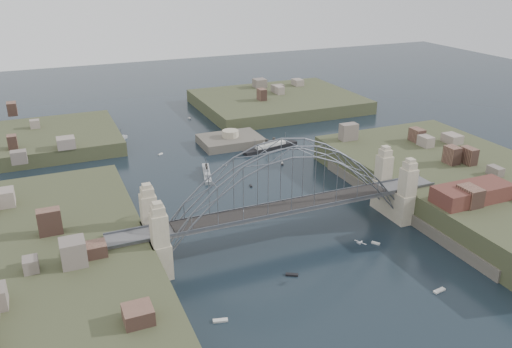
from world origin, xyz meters
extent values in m
plane|color=black|center=(0.00, 0.00, 0.00)|extent=(500.00, 500.00, 0.00)
cube|color=#555558|center=(0.00, 0.00, 8.00)|extent=(84.00, 6.00, 0.70)
cube|color=#545861|center=(0.00, -3.00, 8.55)|extent=(84.00, 0.25, 0.50)
cube|color=#545861|center=(0.00, 3.00, 8.55)|extent=(84.00, 0.25, 0.50)
cube|color=black|center=(0.00, 0.00, 8.55)|extent=(55.20, 5.20, 0.35)
cube|color=tan|center=(-31.50, -5.00, 8.85)|extent=(3.40, 3.40, 17.70)
cube|color=tan|center=(-31.50, 5.00, 8.85)|extent=(3.40, 3.40, 17.70)
cube|color=tan|center=(31.50, -5.00, 8.85)|extent=(3.40, 3.40, 17.70)
cube|color=tan|center=(31.50, 5.00, 8.85)|extent=(3.40, 3.40, 17.70)
cube|color=tan|center=(-31.50, 0.00, 4.00)|extent=(4.08, 13.80, 8.00)
cube|color=tan|center=(31.50, 0.00, 4.00)|extent=(4.08, 13.80, 8.00)
cube|color=#383D23|center=(-58.00, 0.00, 2.00)|extent=(50.00, 90.00, 12.00)
cube|color=#4E483F|center=(-35.50, 0.00, 1.00)|extent=(6.00, 70.00, 4.00)
cube|color=#383D23|center=(58.00, 0.00, 2.00)|extent=(50.00, 90.00, 12.00)
cube|color=#4E483F|center=(35.50, 0.00, 1.00)|extent=(6.00, 70.00, 4.00)
cube|color=#383D23|center=(-55.00, 95.00, 0.50)|extent=(60.00, 45.00, 9.00)
cube|color=#383D23|center=(50.00, 110.00, 0.75)|extent=(70.00, 55.00, 9.50)
cube|color=#4E483F|center=(12.00, 70.00, -0.50)|extent=(22.00, 16.00, 7.00)
cylinder|color=tan|center=(12.00, 70.00, 4.20)|extent=(6.00, 6.00, 2.40)
cube|color=#592D26|center=(44.00, -14.00, 10.00)|extent=(20.00, 8.00, 4.00)
cube|color=#555558|center=(39.00, -28.00, 0.70)|extent=(4.00, 22.00, 1.40)
cube|color=#999DA1|center=(-5.20, 45.30, 0.35)|extent=(5.92, 15.74, 1.40)
cube|color=#999DA1|center=(-5.20, 45.30, 1.40)|extent=(3.66, 8.76, 1.05)
cube|color=#999DA1|center=(-5.20, 45.30, 2.18)|extent=(2.09, 4.09, 0.70)
cylinder|color=black|center=(-5.47, 44.24, 2.79)|extent=(0.75, 0.75, 1.40)
cylinder|color=black|center=(-4.93, 46.37, 2.79)|extent=(0.75, 0.75, 1.40)
cylinder|color=#545861|center=(-6.37, 40.73, 2.62)|extent=(0.14, 0.14, 3.49)
cylinder|color=#545861|center=(-4.04, 49.87, 2.62)|extent=(0.14, 0.14, 3.49)
cube|color=#999DA1|center=(-26.79, 87.90, 0.35)|extent=(10.68, 11.85, 1.40)
cube|color=#999DA1|center=(-26.79, 87.90, 1.40)|extent=(6.16, 6.77, 1.05)
cube|color=#999DA1|center=(-26.79, 87.90, 2.19)|extent=(3.11, 3.34, 0.70)
cylinder|color=black|center=(-27.44, 87.16, 2.81)|extent=(0.69, 0.69, 1.40)
cylinder|color=black|center=(-26.14, 88.65, 2.81)|extent=(0.69, 0.69, 1.40)
cylinder|color=#545861|center=(-29.56, 84.73, 2.63)|extent=(0.14, 0.14, 3.51)
cylinder|color=#545861|center=(-24.02, 91.08, 2.63)|extent=(0.14, 0.14, 3.51)
cube|color=black|center=(23.24, 59.47, 0.41)|extent=(22.43, 7.49, 1.62)
cube|color=silver|center=(23.24, 59.47, 1.62)|extent=(12.46, 4.72, 1.22)
cube|color=silver|center=(23.24, 59.47, 2.53)|extent=(5.79, 2.77, 0.81)
cylinder|color=black|center=(21.71, 59.15, 3.24)|extent=(1.09, 1.09, 1.62)
cylinder|color=black|center=(24.77, 59.78, 3.24)|extent=(1.09, 1.09, 1.62)
cylinder|color=#545861|center=(16.69, 58.11, 3.04)|extent=(0.16, 0.16, 4.05)
cylinder|color=#545861|center=(29.78, 60.82, 3.04)|extent=(0.16, 0.16, 4.05)
cube|color=#ABACB2|center=(7.10, -21.01, 8.22)|extent=(1.39, 0.80, 0.25)
cube|color=#ABACB2|center=(7.10, -21.01, 8.26)|extent=(1.35, 2.67, 0.05)
cube|color=#ABACB2|center=(6.46, -21.30, 8.35)|extent=(0.48, 0.86, 0.31)
cube|color=silver|center=(-18.33, 14.81, 0.15)|extent=(2.01, 2.24, 0.45)
cube|color=silver|center=(4.23, 31.85, 0.15)|extent=(0.73, 1.60, 0.45)
cube|color=silver|center=(-5.81, -15.33, 0.15)|extent=(2.76, 2.13, 0.45)
cube|color=silver|center=(20.71, 44.58, 0.15)|extent=(1.37, 2.30, 0.45)
cube|color=silver|center=(20.71, 44.58, 0.55)|extent=(0.99, 1.44, 0.40)
cylinder|color=black|center=(20.71, 44.58, 1.00)|extent=(0.16, 0.16, 0.70)
cube|color=silver|center=(-32.31, 60.07, 0.15)|extent=(2.87, 3.56, 0.45)
cube|color=silver|center=(-32.31, 60.07, 0.55)|extent=(1.96, 2.29, 0.40)
cylinder|color=black|center=(-32.31, 60.07, 1.00)|extent=(0.16, 0.16, 0.70)
cube|color=silver|center=(2.80, 50.60, 0.15)|extent=(1.49, 1.17, 0.45)
cube|color=silver|center=(19.38, -32.40, 0.15)|extent=(2.89, 1.33, 0.45)
cube|color=silver|center=(-14.23, 69.52, 0.15)|extent=(1.95, 1.73, 0.45)
cube|color=silver|center=(31.85, 16.69, 0.15)|extent=(2.24, 2.13, 0.45)
cube|color=silver|center=(31.85, 16.69, 0.55)|extent=(1.47, 1.42, 0.40)
cylinder|color=black|center=(31.85, 16.69, 1.00)|extent=(0.16, 0.16, 0.70)
cube|color=silver|center=(-25.11, -23.78, 0.15)|extent=(2.95, 1.57, 0.45)
cube|color=silver|center=(7.42, 107.66, 0.15)|extent=(0.92, 2.11, 0.45)
cube|color=silver|center=(7.42, 107.66, 0.55)|extent=(0.72, 1.29, 0.40)
cylinder|color=black|center=(7.42, 107.66, 1.00)|extent=(0.16, 0.16, 0.70)
cube|color=silver|center=(-38.55, 27.86, 0.15)|extent=(2.90, 1.72, 0.45)
cylinder|color=#545861|center=(-38.55, 27.86, 1.20)|extent=(0.08, 0.08, 2.20)
cone|color=silver|center=(-38.55, 27.86, 1.20)|extent=(1.49, 1.34, 1.92)
cube|color=silver|center=(18.72, -11.18, 0.15)|extent=(1.72, 1.99, 0.45)
camera|label=1|loc=(-50.16, -99.61, 63.00)|focal=36.46mm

